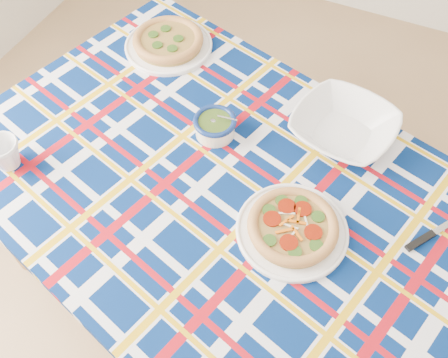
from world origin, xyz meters
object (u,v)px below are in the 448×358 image
at_px(dining_table, 234,208).
at_px(serving_bowl, 344,127).
at_px(mug, 5,154).
at_px(pesto_bowl, 215,125).
at_px(main_focaccia_plate, 293,226).

bearing_deg(dining_table, serving_bowl, 74.40).
height_order(serving_bowl, mug, mug).
xyz_separation_m(dining_table, mug, (-0.57, -0.16, 0.11)).
height_order(dining_table, pesto_bowl, pesto_bowl).
distance_m(main_focaccia_plate, serving_bowl, 0.34).
bearing_deg(serving_bowl, main_focaccia_plate, -93.11).
relative_size(main_focaccia_plate, pesto_bowl, 2.35).
bearing_deg(pesto_bowl, dining_table, -50.69).
relative_size(pesto_bowl, serving_bowl, 0.44).
relative_size(dining_table, pesto_bowl, 14.18).
bearing_deg(main_focaccia_plate, mug, -170.98).
distance_m(pesto_bowl, mug, 0.55).
height_order(main_focaccia_plate, serving_bowl, serving_bowl).
xyz_separation_m(dining_table, pesto_bowl, (-0.13, 0.16, 0.11)).
bearing_deg(dining_table, main_focaccia_plate, 1.81).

